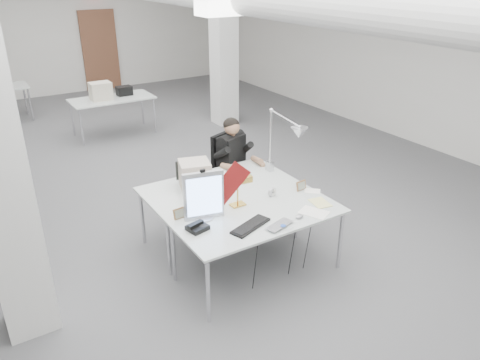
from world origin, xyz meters
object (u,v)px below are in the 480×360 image
(desk_main, at_px, (259,216))
(office_chair, at_px, (230,175))
(beige_monitor, at_px, (195,175))
(architect_lamp, at_px, (283,144))
(monitor, at_px, (203,196))
(desk_phone, at_px, (197,228))
(seated_person, at_px, (232,150))
(laptop, at_px, (283,227))
(bankers_lamp, at_px, (238,192))

(desk_main, distance_m, office_chair, 1.64)
(desk_main, height_order, office_chair, office_chair)
(desk_main, height_order, beige_monitor, beige_monitor)
(architect_lamp, bearing_deg, monitor, -138.82)
(beige_monitor, bearing_deg, architect_lamp, -0.19)
(office_chair, bearing_deg, desk_phone, -151.83)
(seated_person, bearing_deg, monitor, -152.49)
(laptop, height_order, beige_monitor, beige_monitor)
(seated_person, height_order, laptop, seated_person)
(seated_person, relative_size, laptop, 2.74)
(architect_lamp, bearing_deg, beige_monitor, -172.79)
(laptop, distance_m, architect_lamp, 1.32)
(seated_person, xyz_separation_m, architect_lamp, (0.22, -0.82, 0.30))
(seated_person, bearing_deg, bankers_lamp, -139.55)
(seated_person, distance_m, beige_monitor, 0.96)
(laptop, bearing_deg, beige_monitor, 87.64)
(desk_main, height_order, laptop, laptop)
(desk_phone, bearing_deg, beige_monitor, 52.24)
(office_chair, bearing_deg, seated_person, -111.03)
(desk_phone, relative_size, beige_monitor, 0.55)
(seated_person, bearing_deg, desk_main, -131.68)
(desk_main, bearing_deg, monitor, 154.76)
(desk_main, relative_size, architect_lamp, 2.02)
(office_chair, xyz_separation_m, laptop, (-0.51, -1.88, 0.26))
(bankers_lamp, bearing_deg, desk_phone, -153.85)
(desk_phone, bearing_deg, architect_lamp, 9.51)
(monitor, distance_m, bankers_lamp, 0.46)
(bankers_lamp, height_order, architect_lamp, architect_lamp)
(bankers_lamp, relative_size, desk_phone, 1.70)
(monitor, height_order, laptop, monitor)
(desk_main, xyz_separation_m, monitor, (-0.53, 0.25, 0.27))
(desk_main, height_order, monitor, monitor)
(office_chair, bearing_deg, monitor, -151.35)
(monitor, xyz_separation_m, laptop, (0.57, -0.61, -0.25))
(office_chair, relative_size, beige_monitor, 2.93)
(laptop, relative_size, bankers_lamp, 0.97)
(desk_phone, relative_size, architect_lamp, 0.22)
(architect_lamp, bearing_deg, laptop, -101.84)
(desk_main, relative_size, beige_monitor, 5.21)
(monitor, distance_m, desk_phone, 0.34)
(monitor, height_order, desk_phone, monitor)
(monitor, relative_size, bankers_lamp, 1.61)
(desk_main, bearing_deg, desk_phone, 174.02)
(desk_main, bearing_deg, beige_monitor, 105.35)
(laptop, bearing_deg, desk_main, 81.81)
(desk_main, relative_size, monitor, 3.43)
(bankers_lamp, bearing_deg, architect_lamp, 27.54)
(bankers_lamp, height_order, beige_monitor, beige_monitor)
(desk_main, xyz_separation_m, desk_phone, (-0.70, 0.07, 0.04))
(monitor, distance_m, architect_lamp, 1.37)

